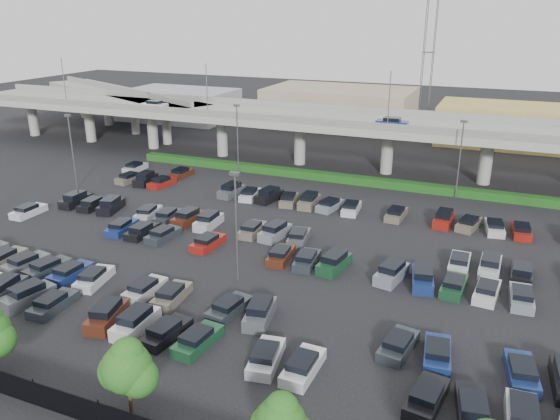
% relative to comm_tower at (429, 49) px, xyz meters
% --- Properties ---
extents(ground, '(280.00, 280.00, 0.00)m').
position_rel_comm_tower_xyz_m(ground, '(-4.00, -74.00, -15.61)').
color(ground, black).
extents(overpass, '(150.00, 13.00, 15.80)m').
position_rel_comm_tower_xyz_m(overpass, '(-4.22, -42.01, -8.64)').
color(overpass, gray).
rests_on(overpass, ground).
extents(on_ramp, '(50.93, 30.13, 8.80)m').
position_rel_comm_tower_xyz_m(on_ramp, '(-56.10, -30.95, -8.76)').
color(on_ramp, gray).
rests_on(on_ramp, ground).
extents(hedge, '(66.00, 1.60, 1.10)m').
position_rel_comm_tower_xyz_m(hedge, '(-4.00, -49.00, -15.06)').
color(hedge, '#174012').
rests_on(hedge, ground).
extents(fence, '(70.00, 0.10, 2.00)m').
position_rel_comm_tower_xyz_m(fence, '(-4.05, -102.00, -14.71)').
color(fence, black).
rests_on(fence, ground).
extents(tree_row, '(65.07, 3.66, 5.94)m').
position_rel_comm_tower_xyz_m(tree_row, '(-3.30, -100.53, -12.09)').
color(tree_row, '#332316').
rests_on(tree_row, ground).
extents(parked_cars, '(62.79, 41.58, 1.67)m').
position_rel_comm_tower_xyz_m(parked_cars, '(-4.83, -77.72, -14.99)').
color(parked_cars, '#B5B6BA').
rests_on(parked_cars, ground).
extents(light_poles, '(66.90, 48.38, 10.30)m').
position_rel_comm_tower_xyz_m(light_poles, '(-8.12, -72.00, -9.37)').
color(light_poles, '#4F5055').
rests_on(light_poles, ground).
extents(distant_buildings, '(138.00, 24.00, 9.00)m').
position_rel_comm_tower_xyz_m(distant_buildings, '(8.38, -12.19, -11.87)').
color(distant_buildings, gray).
rests_on(distant_buildings, ground).
extents(comm_tower, '(2.40, 2.40, 30.00)m').
position_rel_comm_tower_xyz_m(comm_tower, '(0.00, 0.00, 0.00)').
color(comm_tower, '#4F5055').
rests_on(comm_tower, ground).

